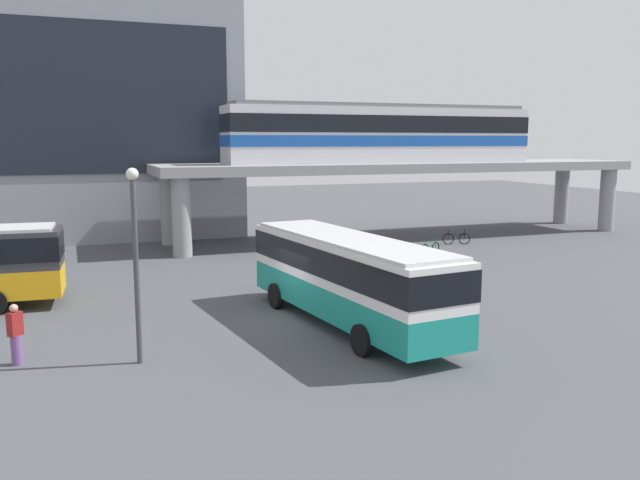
{
  "coord_description": "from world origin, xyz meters",
  "views": [
    {
      "loc": [
        -7.55,
        -22.69,
        6.57
      ],
      "look_at": [
        2.76,
        4.33,
        2.2
      ],
      "focal_mm": 37.04,
      "sensor_mm": 36.0,
      "label": 1
    }
  ],
  "objects_px": {
    "train": "(382,133)",
    "pedestrian_at_kerb": "(16,336)",
    "station_building": "(47,114)",
    "bus_main": "(348,271)",
    "bicycle_green": "(430,249)",
    "bicycle_black": "(456,239)",
    "bicycle_blue": "(315,249)"
  },
  "relations": [
    {
      "from": "train",
      "to": "pedestrian_at_kerb",
      "type": "bearing_deg",
      "value": -138.01
    },
    {
      "from": "station_building",
      "to": "pedestrian_at_kerb",
      "type": "bearing_deg",
      "value": -91.13
    },
    {
      "from": "bus_main",
      "to": "bicycle_green",
      "type": "relative_size",
      "value": 6.82
    },
    {
      "from": "train",
      "to": "station_building",
      "type": "bearing_deg",
      "value": 156.14
    },
    {
      "from": "bicycle_green",
      "to": "pedestrian_at_kerb",
      "type": "height_order",
      "value": "pedestrian_at_kerb"
    },
    {
      "from": "station_building",
      "to": "bicycle_green",
      "type": "height_order",
      "value": "station_building"
    },
    {
      "from": "pedestrian_at_kerb",
      "to": "bicycle_green",
      "type": "bearing_deg",
      "value": 29.99
    },
    {
      "from": "bicycle_black",
      "to": "bicycle_green",
      "type": "relative_size",
      "value": 1.04
    },
    {
      "from": "bus_main",
      "to": "bicycle_blue",
      "type": "bearing_deg",
      "value": 73.99
    },
    {
      "from": "station_building",
      "to": "bicycle_green",
      "type": "relative_size",
      "value": 15.11
    },
    {
      "from": "train",
      "to": "bus_main",
      "type": "bearing_deg",
      "value": -119.22
    },
    {
      "from": "station_building",
      "to": "train",
      "type": "distance_m",
      "value": 22.73
    },
    {
      "from": "bus_main",
      "to": "bicycle_blue",
      "type": "relative_size",
      "value": 6.29
    },
    {
      "from": "bicycle_green",
      "to": "pedestrian_at_kerb",
      "type": "bearing_deg",
      "value": -150.01
    },
    {
      "from": "bus_main",
      "to": "pedestrian_at_kerb",
      "type": "xyz_separation_m",
      "value": [
        -10.76,
        -0.3,
        -1.12
      ]
    },
    {
      "from": "train",
      "to": "bicycle_black",
      "type": "distance_m",
      "value": 8.55
    },
    {
      "from": "train",
      "to": "bicycle_black",
      "type": "relative_size",
      "value": 12.31
    },
    {
      "from": "station_building",
      "to": "bicycle_green",
      "type": "xyz_separation_m",
      "value": [
        20.51,
        -16.21,
        -7.98
      ]
    },
    {
      "from": "station_building",
      "to": "train",
      "type": "height_order",
      "value": "station_building"
    },
    {
      "from": "bicycle_green",
      "to": "station_building",
      "type": "bearing_deg",
      "value": 141.68
    },
    {
      "from": "station_building",
      "to": "bicycle_blue",
      "type": "distance_m",
      "value": 21.36
    },
    {
      "from": "station_building",
      "to": "train",
      "type": "relative_size",
      "value": 1.18
    },
    {
      "from": "bicycle_black",
      "to": "bicycle_blue",
      "type": "bearing_deg",
      "value": -177.4
    },
    {
      "from": "station_building",
      "to": "bicycle_blue",
      "type": "xyz_separation_m",
      "value": [
        14.32,
        -13.69,
        -7.98
      ]
    },
    {
      "from": "station_building",
      "to": "bus_main",
      "type": "distance_m",
      "value": 30.53
    },
    {
      "from": "bicycle_blue",
      "to": "station_building",
      "type": "bearing_deg",
      "value": 136.29
    },
    {
      "from": "bicycle_blue",
      "to": "pedestrian_at_kerb",
      "type": "height_order",
      "value": "pedestrian_at_kerb"
    },
    {
      "from": "train",
      "to": "bus_main",
      "type": "xyz_separation_m",
      "value": [
        -10.56,
        -18.88,
        -5.08
      ]
    },
    {
      "from": "bicycle_black",
      "to": "bicycle_blue",
      "type": "xyz_separation_m",
      "value": [
        -9.83,
        -0.45,
        0.0
      ]
    },
    {
      "from": "bicycle_blue",
      "to": "train",
      "type": "bearing_deg",
      "value": 35.02
    },
    {
      "from": "bus_main",
      "to": "bicycle_black",
      "type": "xyz_separation_m",
      "value": [
        13.95,
        14.82,
        -1.63
      ]
    },
    {
      "from": "train",
      "to": "bicycle_blue",
      "type": "relative_size",
      "value": 11.86
    }
  ]
}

